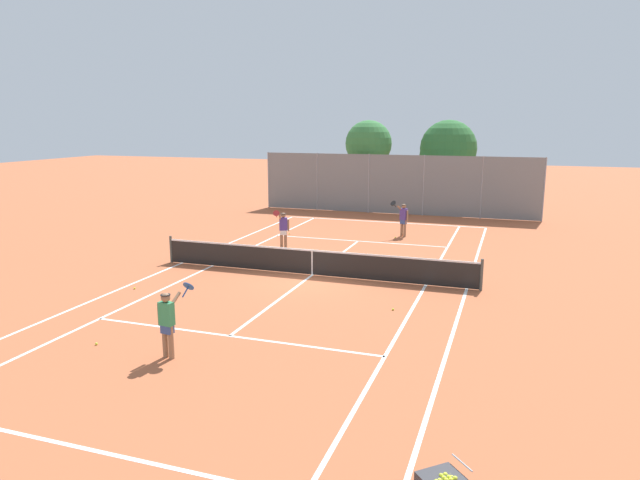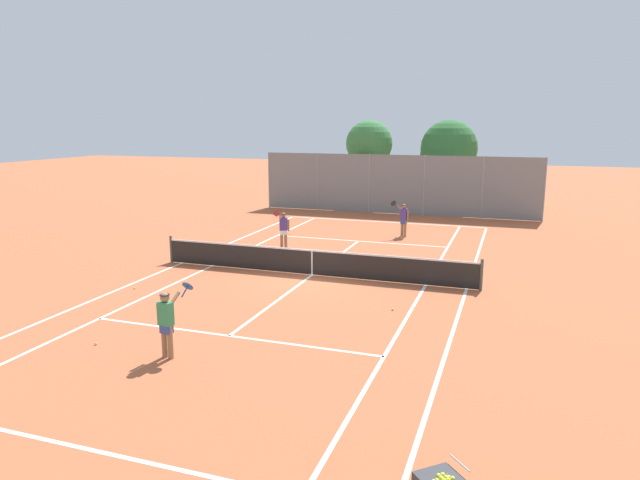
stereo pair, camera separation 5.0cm
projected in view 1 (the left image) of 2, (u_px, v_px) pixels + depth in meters
name	position (u px, v px, depth m)	size (l,w,h in m)	color
ground_plane	(312.00, 275.00, 20.81)	(120.00, 120.00, 0.00)	#B25B38
court_line_markings	(312.00, 275.00, 20.81)	(11.10, 23.90, 0.01)	white
tennis_net	(312.00, 262.00, 20.71)	(12.00, 0.10, 1.07)	#474C47
player_near_side	(167.00, 320.00, 13.34)	(0.73, 0.72, 1.77)	#936B4C
player_far_left	(283.00, 228.00, 24.99)	(0.49, 0.86, 1.77)	#936B4C
player_far_right	(403.00, 218.00, 27.66)	(0.86, 0.67, 1.77)	#936B4C
loose_tennis_ball_0	(393.00, 309.00, 16.90)	(0.07, 0.07, 0.07)	#D1DB33
loose_tennis_ball_1	(395.00, 237.00, 27.43)	(0.07, 0.07, 0.07)	#D1DB33
loose_tennis_ball_2	(289.00, 234.00, 28.32)	(0.07, 0.07, 0.07)	#D1DB33
loose_tennis_ball_3	(96.00, 344.00, 14.27)	(0.07, 0.07, 0.07)	#D1DB33
loose_tennis_ball_4	(135.00, 288.00, 19.05)	(0.07, 0.07, 0.07)	#D1DB33
back_fence	(396.00, 185.00, 34.28)	(16.78, 0.08, 3.59)	gray
tree_behind_left	(370.00, 145.00, 36.58)	(2.98, 2.98, 5.61)	brown
tree_behind_right	(446.00, 150.00, 36.01)	(3.56, 3.56, 5.63)	brown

